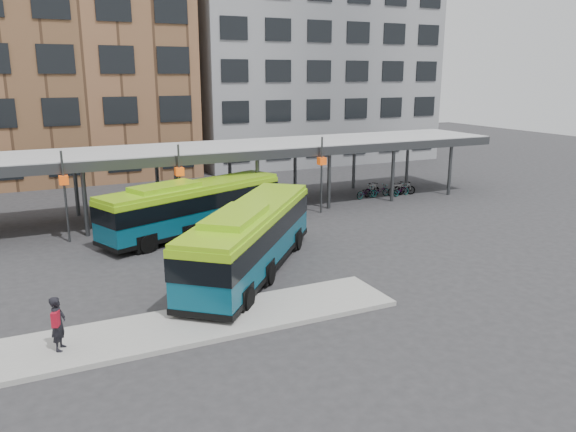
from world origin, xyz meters
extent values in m
plane|color=#28282B|center=(0.00, 0.00, 0.00)|extent=(120.00, 120.00, 0.00)
cube|color=gray|center=(-5.50, -3.00, 0.09)|extent=(14.00, 3.00, 0.18)
cube|color=#999B9E|center=(0.00, 13.00, 4.00)|extent=(40.00, 6.00, 0.35)
cube|color=#383A3D|center=(0.00, 10.00, 3.85)|extent=(40.00, 0.15, 0.55)
cylinder|color=#383A3D|center=(-8.00, 10.50, 1.90)|extent=(0.24, 0.24, 3.80)
cylinder|color=#383A3D|center=(-8.00, 15.50, 1.90)|extent=(0.24, 0.24, 3.80)
cylinder|color=#383A3D|center=(-3.00, 10.50, 1.90)|extent=(0.24, 0.24, 3.80)
cylinder|color=#383A3D|center=(-3.00, 15.50, 1.90)|extent=(0.24, 0.24, 3.80)
cylinder|color=#383A3D|center=(2.00, 10.50, 1.90)|extent=(0.24, 0.24, 3.80)
cylinder|color=#383A3D|center=(2.00, 15.50, 1.90)|extent=(0.24, 0.24, 3.80)
cylinder|color=#383A3D|center=(7.00, 10.50, 1.90)|extent=(0.24, 0.24, 3.80)
cylinder|color=#383A3D|center=(7.00, 15.50, 1.90)|extent=(0.24, 0.24, 3.80)
cylinder|color=#383A3D|center=(12.00, 10.50, 1.90)|extent=(0.24, 0.24, 3.80)
cylinder|color=#383A3D|center=(12.00, 15.50, 1.90)|extent=(0.24, 0.24, 3.80)
cylinder|color=#383A3D|center=(17.00, 10.50, 1.90)|extent=(0.24, 0.24, 3.80)
cylinder|color=#383A3D|center=(17.00, 15.50, 1.90)|extent=(0.24, 0.24, 3.80)
cylinder|color=#383A3D|center=(-9.00, 9.70, 2.40)|extent=(0.12, 0.12, 4.80)
cube|color=#E54D0D|center=(-9.00, 9.70, 3.30)|extent=(0.45, 0.45, 0.45)
cylinder|color=#383A3D|center=(-3.00, 9.70, 2.40)|extent=(0.12, 0.12, 4.80)
cube|color=#E54D0D|center=(-3.00, 9.70, 3.30)|extent=(0.45, 0.45, 0.45)
cylinder|color=#383A3D|center=(6.00, 9.70, 2.40)|extent=(0.12, 0.12, 4.80)
cube|color=#E54D0D|center=(6.00, 9.70, 3.30)|extent=(0.45, 0.45, 0.45)
cube|color=brown|center=(-10.00, 32.00, 11.00)|extent=(26.00, 14.00, 22.00)
cube|color=slate|center=(16.00, 32.00, 10.00)|extent=(24.00, 14.00, 20.00)
cube|color=#084359|center=(-2.11, 1.29, 1.53)|extent=(9.22, 10.36, 2.40)
cube|color=black|center=(-2.11, 1.29, 2.01)|extent=(9.30, 10.44, 0.91)
cube|color=#80BB13|center=(-2.11, 1.29, 2.83)|extent=(9.15, 10.30, 0.19)
cube|color=#80BB13|center=(-3.34, -0.19, 3.02)|extent=(3.79, 4.05, 0.34)
cube|color=black|center=(-2.11, 1.29, 0.45)|extent=(9.30, 10.44, 0.23)
cylinder|color=black|center=(1.25, 3.48, 0.48)|extent=(0.84, 0.92, 0.96)
cylinder|color=black|center=(-0.55, 4.98, 0.48)|extent=(0.84, 0.92, 0.96)
cylinder|color=black|center=(-1.95, -0.35, 0.48)|extent=(0.84, 0.92, 0.96)
cylinder|color=black|center=(-3.75, 1.15, 0.48)|extent=(0.84, 0.92, 0.96)
cylinder|color=black|center=(-3.80, -2.55, 0.48)|extent=(0.84, 0.92, 0.96)
cylinder|color=black|center=(-5.59, -1.05, 0.48)|extent=(0.84, 0.92, 0.96)
cube|color=#084359|center=(-2.59, 8.53, 1.44)|extent=(10.89, 6.13, 2.26)
cube|color=black|center=(-2.59, 8.53, 1.90)|extent=(10.96, 6.19, 0.86)
cube|color=#80BB13|center=(-2.59, 8.53, 2.66)|extent=(10.86, 6.04, 0.18)
cube|color=#80BB13|center=(-4.26, 7.85, 2.84)|extent=(3.96, 2.85, 0.32)
cube|color=black|center=(-2.59, 8.53, 0.42)|extent=(10.96, 6.20, 0.22)
cylinder|color=black|center=(1.18, 8.85, 0.45)|extent=(0.94, 0.59, 0.90)
cylinder|color=black|center=(0.36, 10.89, 0.45)|extent=(0.94, 0.59, 0.90)
cylinder|color=black|center=(-3.18, 7.10, 0.45)|extent=(0.94, 0.59, 0.90)
cylinder|color=black|center=(-4.00, 9.15, 0.45)|extent=(0.94, 0.59, 0.90)
cylinder|color=black|center=(-5.69, 6.09, 0.45)|extent=(0.94, 0.59, 0.90)
cylinder|color=black|center=(-6.51, 8.14, 0.45)|extent=(0.94, 0.59, 0.90)
imported|color=black|center=(-10.30, -3.13, 1.06)|extent=(0.62, 0.75, 1.76)
cube|color=maroon|center=(-10.36, -3.29, 1.29)|extent=(0.29, 0.37, 0.47)
imported|color=slate|center=(10.85, 12.01, 0.45)|extent=(1.79, 0.94, 0.89)
imported|color=slate|center=(11.59, 12.36, 0.50)|extent=(1.74, 0.97, 1.01)
imported|color=slate|center=(12.09, 12.09, 0.43)|extent=(1.68, 0.72, 0.86)
imported|color=slate|center=(13.34, 11.87, 0.47)|extent=(1.59, 0.57, 0.94)
imported|color=slate|center=(13.63, 11.64, 0.42)|extent=(1.69, 0.91, 0.85)
imported|color=slate|center=(14.10, 11.89, 0.49)|extent=(1.69, 0.98, 0.98)
camera|label=1|loc=(-10.73, -20.64, 8.56)|focal=35.00mm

